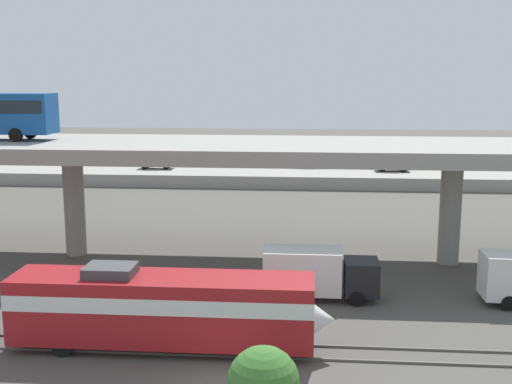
# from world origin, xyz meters

# --- Properties ---
(rail_strip_near) EXTENTS (110.00, 0.12, 0.12)m
(rail_strip_near) POSITION_xyz_m (0.00, 3.23, 0.06)
(rail_strip_near) COLOR #59544C
(rail_strip_near) RESTS_ON ground_plane
(rail_strip_far) EXTENTS (110.00, 0.12, 0.12)m
(rail_strip_far) POSITION_xyz_m (0.00, 4.77, 0.06)
(rail_strip_far) COLOR #59544C
(rail_strip_far) RESTS_ON ground_plane
(train_locomotive) EXTENTS (15.74, 3.04, 4.18)m
(train_locomotive) POSITION_xyz_m (-2.68, 4.00, 2.19)
(train_locomotive) COLOR maroon
(train_locomotive) RESTS_ON ground_plane
(highway_overpass) EXTENTS (96.00, 10.82, 8.49)m
(highway_overpass) POSITION_xyz_m (0.00, 20.00, 7.72)
(highway_overpass) COLOR gray
(highway_overpass) RESTS_ON ground_plane
(service_truck_east) EXTENTS (6.80, 2.46, 3.04)m
(service_truck_east) POSITION_xyz_m (4.20, 11.75, 1.64)
(service_truck_east) COLOR black
(service_truck_east) RESTS_ON ground_plane
(pier_parking_lot) EXTENTS (74.59, 13.44, 1.48)m
(pier_parking_lot) POSITION_xyz_m (0.00, 55.00, 0.74)
(pier_parking_lot) COLOR gray
(pier_parking_lot) RESTS_ON ground_plane
(parked_car_0) EXTENTS (4.13, 1.95, 1.50)m
(parked_car_0) POSITION_xyz_m (13.79, 53.78, 2.26)
(parked_car_0) COLOR #9E998C
(parked_car_0) RESTS_ON pier_parking_lot
(parked_car_1) EXTENTS (4.52, 1.98, 1.50)m
(parked_car_1) POSITION_xyz_m (3.74, 56.28, 2.26)
(parked_car_1) COLOR #B7B7BC
(parked_car_1) RESTS_ON pier_parking_lot
(parked_car_2) EXTENTS (4.58, 1.88, 1.50)m
(parked_car_2) POSITION_xyz_m (-25.35, 57.31, 2.26)
(parked_car_2) COLOR #B7B7BC
(parked_car_2) RESTS_ON pier_parking_lot
(parked_car_3) EXTENTS (4.37, 1.95, 1.50)m
(parked_car_3) POSITION_xyz_m (-15.43, 53.50, 2.26)
(parked_car_3) COLOR silver
(parked_car_3) RESTS_ON pier_parking_lot
(parked_car_4) EXTENTS (4.64, 1.99, 1.50)m
(parked_car_4) POSITION_xyz_m (14.91, 56.52, 2.26)
(parked_car_4) COLOR #B7B7BC
(parked_car_4) RESTS_ON pier_parking_lot
(harbor_water) EXTENTS (140.00, 36.00, 0.01)m
(harbor_water) POSITION_xyz_m (0.00, 78.00, 0.00)
(harbor_water) COLOR #2D5170
(harbor_water) RESTS_ON ground_plane
(shrub_right) EXTENTS (2.88, 2.88, 2.88)m
(shrub_right) POSITION_xyz_m (1.95, -1.98, 1.44)
(shrub_right) COLOR #3A6F2D
(shrub_right) RESTS_ON ground_plane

